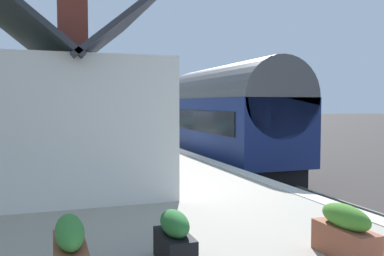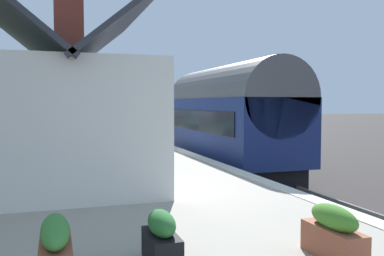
{
  "view_description": "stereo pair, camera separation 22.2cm",
  "coord_description": "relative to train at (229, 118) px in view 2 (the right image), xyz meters",
  "views": [
    {
      "loc": [
        -14.89,
        5.98,
        2.8
      ],
      "look_at": [
        -1.9,
        1.5,
        2.0
      ],
      "focal_mm": 39.23,
      "sensor_mm": 36.0,
      "label": 1
    },
    {
      "loc": [
        -14.96,
        5.77,
        2.8
      ],
      "look_at": [
        -1.9,
        1.5,
        2.0
      ],
      "focal_mm": 39.23,
      "sensor_mm": 36.0,
      "label": 2
    }
  ],
  "objects": [
    {
      "name": "bench_by_lamp",
      "position": [
        10.06,
        4.51,
        -0.74
      ],
      "size": [
        1.42,
        0.49,
        0.88
      ],
      "color": "teal",
      "rests_on": "platform"
    },
    {
      "name": "ground_plane",
      "position": [
        -0.63,
        0.9,
        -2.21
      ],
      "size": [
        160.0,
        160.0,
        0.0
      ],
      "primitive_type": "plane",
      "color": "#383330"
    },
    {
      "name": "bench_platform_end",
      "position": [
        0.68,
        4.62,
        -0.74
      ],
      "size": [
        1.42,
        0.49,
        0.88
      ],
      "color": "teal",
      "rests_on": "platform"
    },
    {
      "name": "bench_near_building",
      "position": [
        4.21,
        4.57,
        -0.74
      ],
      "size": [
        1.41,
        0.46,
        0.88
      ],
      "color": "teal",
      "rests_on": "platform"
    },
    {
      "name": "planter_bench_right",
      "position": [
        -11.16,
        6.69,
        -0.91
      ],
      "size": [
        1.04,
        0.32,
        0.65
      ],
      "color": "#9E5138",
      "rests_on": "platform"
    },
    {
      "name": "platform",
      "position": [
        -0.63,
        5.16,
        -1.72
      ],
      "size": [
        32.0,
        6.53,
        1.0
      ],
      "primitive_type": "cube",
      "color": "#A39B8C",
      "rests_on": "ground"
    },
    {
      "name": "rail_far",
      "position": [
        -0.63,
        0.72,
        -2.14
      ],
      "size": [
        52.0,
        0.08,
        0.14
      ],
      "primitive_type": "cube",
      "color": "gray",
      "rests_on": "ground"
    },
    {
      "name": "planter_under_sign",
      "position": [
        -11.56,
        3.62,
        -0.92
      ],
      "size": [
        0.87,
        0.32,
        0.63
      ],
      "color": "#9E5138",
      "rests_on": "platform"
    },
    {
      "name": "rail_near",
      "position": [
        -0.63,
        -0.72,
        -2.14
      ],
      "size": [
        52.0,
        0.08,
        0.14
      ],
      "primitive_type": "cube",
      "color": "gray",
      "rests_on": "ground"
    },
    {
      "name": "planter_bench_left",
      "position": [
        -11.07,
        5.55,
        -0.93
      ],
      "size": [
        0.72,
        0.32,
        0.6
      ],
      "color": "black",
      "rests_on": "platform"
    },
    {
      "name": "platform_edge_coping",
      "position": [
        -0.63,
        2.08,
        -1.21
      ],
      "size": [
        32.0,
        0.36,
        0.02
      ],
      "primitive_type": "cube",
      "color": "beige",
      "rests_on": "platform"
    },
    {
      "name": "planter_edge_near",
      "position": [
        4.75,
        6.16,
        -0.83
      ],
      "size": [
        0.43,
        0.43,
        0.72
      ],
      "color": "#9E5138",
      "rests_on": "platform"
    },
    {
      "name": "station_building",
      "position": [
        -5.07,
        6.38,
        0.27
      ],
      "size": [
        6.82,
        3.82,
        5.42
      ],
      "color": "white",
      "rests_on": "platform"
    },
    {
      "name": "train",
      "position": [
        0.0,
        0.0,
        0.0
      ],
      "size": [
        8.68,
        2.73,
        4.32
      ],
      "color": "black",
      "rests_on": "ground"
    },
    {
      "name": "lamp_post_platform",
      "position": [
        8.53,
        2.54,
        1.16
      ],
      "size": [
        0.32,
        0.5,
        3.38
      ],
      "color": "black",
      "rests_on": "platform"
    },
    {
      "name": "planter_by_door",
      "position": [
        9.97,
        5.68,
        -0.95
      ],
      "size": [
        0.98,
        0.32,
        0.56
      ],
      "color": "teal",
      "rests_on": "platform"
    }
  ]
}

